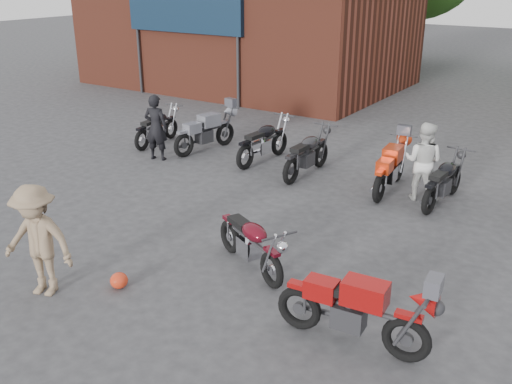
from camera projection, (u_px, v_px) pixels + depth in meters
The scene contains 14 objects.
ground at pixel (224, 286), 8.70m from camera, with size 90.00×90.00×0.00m, color #343437.
brick_building at pixel (250, 34), 23.45m from camera, with size 12.00×8.00×4.00m, color maroon.
vintage_motorcycle at pixel (251, 240), 8.98m from camera, with size 1.84×0.61×1.07m, color #4C0913, non-canonical shape.
sportbike at pixel (355, 306), 7.14m from camera, with size 1.97×0.65×1.14m, color #9D0D0D, non-canonical shape.
helmet at pixel (119, 280), 8.61m from camera, with size 0.27×0.27×0.25m, color red.
person_dark at pixel (156, 127), 14.17m from camera, with size 0.60×0.40×1.66m, color black.
person_light at pixel (423, 161), 11.70m from camera, with size 0.80×0.62×1.64m, color silver.
person_tan at pixel (38, 241), 8.21m from camera, with size 1.11×0.64×1.71m, color #897155.
row_bike_0 at pixel (157, 125), 15.53m from camera, with size 1.81×0.60×1.05m, color black, non-canonical shape.
row_bike_1 at pixel (206, 129), 14.93m from camera, with size 2.00×0.66×1.16m, color gray, non-canonical shape.
row_bike_2 at pixel (264, 139), 14.08m from camera, with size 1.98×0.65×1.15m, color black, non-canonical shape.
row_bike_3 at pixel (308, 151), 13.17m from camera, with size 1.97×0.65×1.15m, color #232325, non-canonical shape.
row_bike_4 at pixel (391, 165), 12.22m from camera, with size 1.99×0.66×1.16m, color red, non-canonical shape.
row_bike_5 at pixel (444, 179), 11.55m from camera, with size 1.88×0.62×1.09m, color black, non-canonical shape.
Camera 1 is at (4.59, -6.04, 4.52)m, focal length 40.00 mm.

